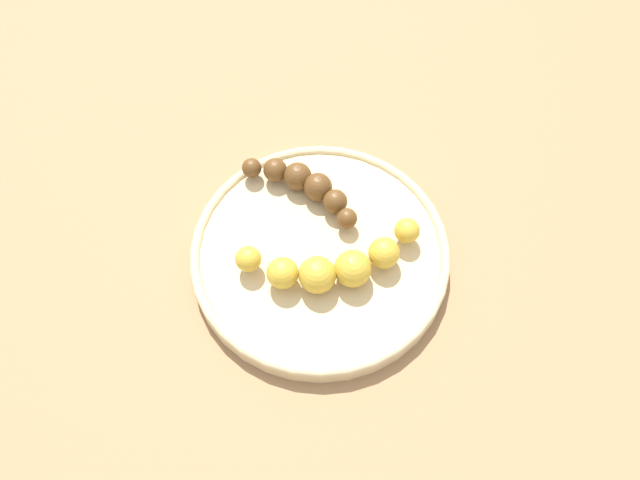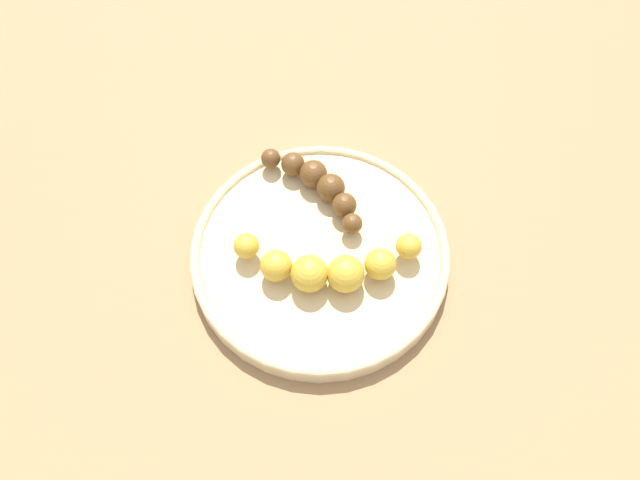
{
  "view_description": "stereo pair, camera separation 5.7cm",
  "coord_description": "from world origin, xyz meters",
  "views": [
    {
      "loc": [
        0.2,
        0.2,
        0.53
      ],
      "look_at": [
        0.0,
        0.0,
        0.04
      ],
      "focal_mm": 33.01,
      "sensor_mm": 36.0,
      "label": 1
    },
    {
      "loc": [
        0.15,
        0.23,
        0.53
      ],
      "look_at": [
        0.0,
        0.0,
        0.04
      ],
      "focal_mm": 33.01,
      "sensor_mm": 36.0,
      "label": 2
    }
  ],
  "objects": [
    {
      "name": "banana_overripe",
      "position": [
        -0.04,
        -0.06,
        0.03
      ],
      "size": [
        0.06,
        0.14,
        0.03
      ],
      "rotation": [
        0.0,
        0.0,
        3.36
      ],
      "color": "#593819",
      "rests_on": "fruit_bowl"
    },
    {
      "name": "banana_spotted",
      "position": [
        0.01,
        0.03,
        0.04
      ],
      "size": [
        0.16,
        0.11,
        0.04
      ],
      "rotation": [
        0.0,
        0.0,
        0.98
      ],
      "color": "gold",
      "rests_on": "fruit_bowl"
    },
    {
      "name": "fruit_bowl",
      "position": [
        0.0,
        0.0,
        0.01
      ],
      "size": [
        0.26,
        0.26,
        0.02
      ],
      "color": "#D1B784",
      "rests_on": "ground_plane"
    },
    {
      "name": "ground_plane",
      "position": [
        0.0,
        0.0,
        0.0
      ],
      "size": [
        2.4,
        2.4,
        0.0
      ],
      "primitive_type": "plane",
      "color": "#936D47"
    }
  ]
}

